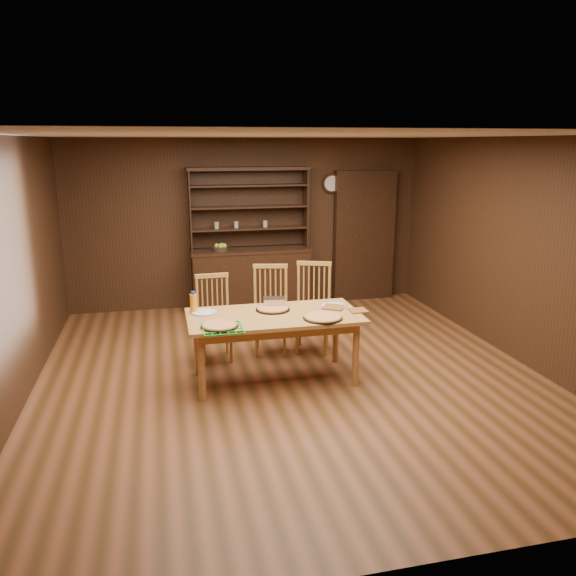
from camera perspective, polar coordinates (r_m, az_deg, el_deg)
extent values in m
plane|color=brown|center=(6.35, 0.33, -8.92)|extent=(6.00, 6.00, 0.00)
plane|color=silver|center=(5.82, 0.37, 15.27)|extent=(6.00, 6.00, 0.00)
plane|color=#352011|center=(8.85, -4.15, 6.56)|extent=(5.50, 0.00, 5.50)
plane|color=#352011|center=(3.23, 12.83, -8.25)|extent=(5.50, 0.00, 5.50)
plane|color=#352011|center=(5.96, -26.32, 1.14)|extent=(0.00, 6.00, 6.00)
plane|color=#352011|center=(7.09, 22.56, 3.47)|extent=(0.00, 6.00, 6.00)
cube|color=black|center=(8.76, -3.78, 0.82)|extent=(1.80, 0.50, 0.90)
cube|color=black|center=(8.66, -3.84, 3.84)|extent=(1.84, 0.52, 0.04)
cube|color=black|center=(8.79, -4.15, 8.15)|extent=(1.80, 0.02, 1.20)
cube|color=black|center=(8.55, -9.95, 7.79)|extent=(0.02, 0.32, 1.20)
cube|color=black|center=(8.83, 1.78, 8.20)|extent=(0.02, 0.32, 1.20)
cube|color=black|center=(8.60, -4.07, 12.02)|extent=(1.84, 0.34, 0.05)
cylinder|color=gray|center=(8.61, -7.27, 6.34)|extent=(0.07, 0.07, 0.10)
cylinder|color=gray|center=(8.65, -5.28, 6.43)|extent=(0.07, 0.07, 0.10)
cube|color=black|center=(9.27, 7.70, 5.27)|extent=(1.00, 0.18, 2.10)
cylinder|color=black|center=(9.05, 4.43, 10.55)|extent=(0.30, 0.04, 0.30)
cylinder|color=beige|center=(9.03, 4.48, 10.54)|extent=(0.24, 0.01, 0.24)
cube|color=#C08042|center=(6.00, -1.43, -2.89)|extent=(1.84, 0.92, 0.04)
cylinder|color=#C08042|center=(5.70, -8.77, -8.04)|extent=(0.07, 0.07, 0.71)
cylinder|color=#C08042|center=(6.35, -9.27, -5.65)|extent=(0.07, 0.07, 0.71)
cylinder|color=#C08042|center=(6.01, 6.90, -6.74)|extent=(0.07, 0.07, 0.71)
cylinder|color=#C08042|center=(6.63, 4.87, -4.61)|extent=(0.07, 0.07, 0.71)
cube|color=#C28E42|center=(6.71, -7.41, -3.80)|extent=(0.43, 0.41, 0.04)
cylinder|color=#C28E42|center=(6.63, -8.54, -6.13)|extent=(0.04, 0.04, 0.41)
cylinder|color=#C28E42|center=(6.91, -8.84, -5.28)|extent=(0.04, 0.04, 0.41)
cylinder|color=#C28E42|center=(6.67, -5.80, -5.91)|extent=(0.04, 0.04, 0.41)
cylinder|color=#C28E42|center=(6.95, -6.21, -5.07)|extent=(0.04, 0.04, 0.41)
cube|color=#C28E42|center=(6.72, -7.77, 1.25)|extent=(0.40, 0.05, 0.05)
cube|color=#C28E42|center=(6.85, -1.80, -3.03)|extent=(0.53, 0.51, 0.04)
cylinder|color=#C28E42|center=(6.78, -3.24, -5.37)|extent=(0.04, 0.04, 0.44)
cylinder|color=#C28E42|center=(7.08, -3.14, -4.49)|extent=(0.04, 0.04, 0.44)
cylinder|color=#C28E42|center=(6.78, -0.36, -5.36)|extent=(0.04, 0.04, 0.44)
cylinder|color=#C28E42|center=(7.08, -0.38, -4.48)|extent=(0.04, 0.04, 0.44)
cube|color=#C28E42|center=(6.87, -1.81, 2.24)|extent=(0.42, 0.12, 0.05)
cube|color=#C28E42|center=(6.93, 2.49, -2.76)|extent=(0.57, 0.56, 0.04)
cylinder|color=#C28E42|center=(6.87, 0.92, -5.04)|extent=(0.04, 0.04, 0.45)
cylinder|color=#C28E42|center=(7.18, 1.20, -4.18)|extent=(0.04, 0.04, 0.45)
cylinder|color=#C28E42|center=(6.85, 3.80, -5.15)|extent=(0.04, 0.04, 0.45)
cylinder|color=#C28E42|center=(7.15, 3.96, -4.28)|extent=(0.04, 0.04, 0.45)
cube|color=#C28E42|center=(6.96, 2.67, 2.51)|extent=(0.42, 0.18, 0.05)
cylinder|color=black|center=(5.63, -6.98, -3.91)|extent=(0.37, 0.37, 0.01)
cylinder|color=#E0A55F|center=(5.63, -6.98, -3.77)|extent=(0.35, 0.35, 0.02)
torus|color=#C49546|center=(5.63, -6.98, -3.77)|extent=(0.35, 0.35, 0.03)
cylinder|color=black|center=(5.86, 3.56, -3.09)|extent=(0.42, 0.42, 0.01)
cylinder|color=#E0A55F|center=(5.85, 3.56, -2.95)|extent=(0.38, 0.38, 0.02)
torus|color=#C49546|center=(5.85, 3.56, -2.95)|extent=(0.39, 0.39, 0.03)
cylinder|color=black|center=(6.15, -1.56, -2.21)|extent=(0.38, 0.38, 0.01)
cylinder|color=#E0A55F|center=(6.14, -1.56, -2.08)|extent=(0.34, 0.34, 0.02)
torus|color=#C49546|center=(6.14, -1.56, -2.08)|extent=(0.35, 0.35, 0.03)
cylinder|color=beige|center=(6.10, -8.50, -2.47)|extent=(0.27, 0.27, 0.01)
torus|color=#364DA4|center=(6.10, -8.50, -2.44)|extent=(0.28, 0.28, 0.01)
cylinder|color=beige|center=(6.30, 4.67, -1.82)|extent=(0.29, 0.29, 0.01)
torus|color=#364DA4|center=(6.30, 4.67, -1.80)|extent=(0.29, 0.29, 0.01)
cube|color=silver|center=(6.28, -1.42, -1.43)|extent=(0.26, 0.20, 0.10)
cylinder|color=orange|center=(6.12, -9.58, -1.54)|extent=(0.07, 0.07, 0.20)
cylinder|color=#1528AF|center=(6.09, -9.63, -0.48)|extent=(0.04, 0.04, 0.03)
cube|color=red|center=(6.15, 7.14, -2.28)|extent=(0.19, 0.19, 0.01)
cube|color=red|center=(6.24, 4.67, -1.95)|extent=(0.30, 0.30, 0.02)
cylinder|color=black|center=(8.54, -6.91, 3.96)|extent=(0.26, 0.26, 0.06)
sphere|color=#A4CD36|center=(8.53, -7.25, 4.27)|extent=(0.08, 0.08, 0.08)
sphere|color=#A4CD36|center=(8.57, -6.74, 4.33)|extent=(0.08, 0.08, 0.08)
sphere|color=#A4CD36|center=(8.48, -6.88, 4.23)|extent=(0.08, 0.08, 0.08)
sphere|color=#A4CD36|center=(8.52, -6.50, 4.28)|extent=(0.08, 0.08, 0.08)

